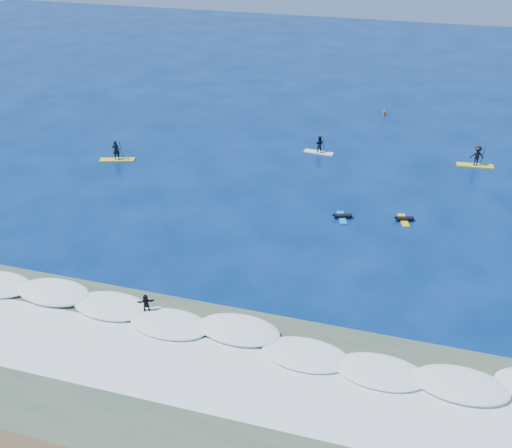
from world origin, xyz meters
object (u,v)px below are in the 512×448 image
(sup_paddler_right, at_px, (477,157))
(marker_buoy, at_px, (384,113))
(prone_paddler_far, at_px, (342,217))
(sup_paddler_center, at_px, (319,146))
(sup_paddler_left, at_px, (116,153))
(prone_paddler_near, at_px, (404,219))
(wave_surfer, at_px, (146,304))

(sup_paddler_right, relative_size, marker_buoy, 4.39)
(marker_buoy, bearing_deg, prone_paddler_far, -92.75)
(marker_buoy, bearing_deg, sup_paddler_center, -113.04)
(sup_paddler_left, distance_m, sup_paddler_right, 32.53)
(sup_paddler_center, xyz_separation_m, sup_paddler_right, (14.07, 0.98, 0.15))
(sup_paddler_right, height_order, prone_paddler_far, sup_paddler_right)
(sup_paddler_center, bearing_deg, prone_paddler_near, -46.40)
(sup_paddler_left, bearing_deg, marker_buoy, 21.83)
(prone_paddler_near, height_order, wave_surfer, wave_surfer)
(sup_paddler_center, relative_size, prone_paddler_near, 1.43)
(sup_paddler_right, height_order, wave_surfer, sup_paddler_right)
(prone_paddler_near, distance_m, wave_surfer, 20.64)
(prone_paddler_near, bearing_deg, sup_paddler_right, -41.32)
(sup_paddler_left, xyz_separation_m, sup_paddler_center, (17.53, 6.71, 0.03))
(sup_paddler_right, distance_m, marker_buoy, 14.16)
(sup_paddler_left, bearing_deg, prone_paddler_far, -30.49)
(prone_paddler_near, distance_m, marker_buoy, 22.87)
(sup_paddler_center, xyz_separation_m, marker_buoy, (5.05, 11.88, -0.40))
(wave_surfer, xyz_separation_m, marker_buoy, (10.57, 37.79, -0.39))
(sup_paddler_center, height_order, prone_paddler_near, sup_paddler_center)
(prone_paddler_near, distance_m, prone_paddler_far, 4.62)
(prone_paddler_near, relative_size, prone_paddler_far, 0.99)
(prone_paddler_near, xyz_separation_m, wave_surfer, (-13.98, -15.17, 0.58))
(wave_surfer, bearing_deg, sup_paddler_center, 51.03)
(sup_paddler_left, xyz_separation_m, prone_paddler_near, (25.99, -4.03, -0.56))
(prone_paddler_near, xyz_separation_m, marker_buoy, (-3.41, 22.62, 0.19))
(wave_surfer, bearing_deg, sup_paddler_right, 26.96)
(sup_paddler_center, height_order, sup_paddler_right, sup_paddler_right)
(wave_surfer, bearing_deg, prone_paddler_near, 20.39)
(sup_paddler_left, bearing_deg, sup_paddler_center, 3.31)
(sup_paddler_right, relative_size, prone_paddler_near, 1.65)
(sup_paddler_right, height_order, marker_buoy, sup_paddler_right)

